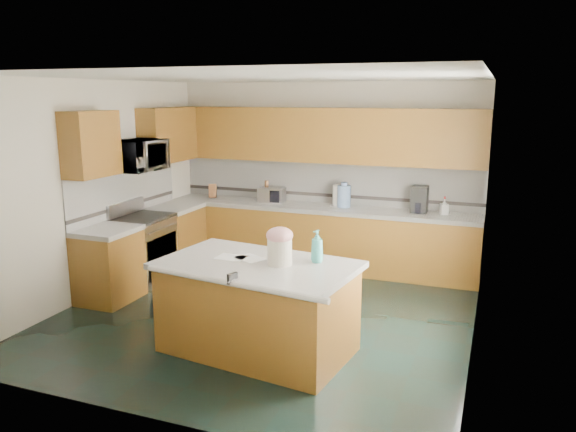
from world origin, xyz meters
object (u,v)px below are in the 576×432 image
at_px(soap_bottle_island, 317,246).
at_px(coffee_maker, 420,199).
at_px(treat_jar, 280,252).
at_px(island_base, 258,310).
at_px(island_top, 257,265).
at_px(knife_block, 213,191).
at_px(toaster_oven, 272,195).

height_order(soap_bottle_island, coffee_maker, coffee_maker).
bearing_deg(treat_jar, island_base, -175.19).
height_order(treat_jar, coffee_maker, coffee_maker).
xyz_separation_m(treat_jar, coffee_maker, (0.91, 2.94, 0.06)).
distance_m(island_top, soap_bottle_island, 0.61).
bearing_deg(island_base, coffee_maker, 76.61).
height_order(soap_bottle_island, knife_block, soap_bottle_island).
bearing_deg(knife_block, island_base, -78.07).
bearing_deg(coffee_maker, island_top, -109.94).
bearing_deg(soap_bottle_island, island_top, -140.45).
height_order(island_base, coffee_maker, coffee_maker).
relative_size(island_base, island_top, 0.95).
distance_m(island_base, soap_bottle_island, 0.87).
distance_m(treat_jar, soap_bottle_island, 0.37).
xyz_separation_m(island_base, knife_block, (-2.06, 2.93, 0.60)).
xyz_separation_m(island_base, coffee_maker, (1.14, 2.96, 0.67)).
bearing_deg(coffee_maker, treat_jar, -106.07).
bearing_deg(island_top, toaster_oven, 117.37).
relative_size(treat_jar, soap_bottle_island, 0.78).
height_order(treat_jar, toaster_oven, treat_jar).
height_order(island_top, knife_block, knife_block).
bearing_deg(toaster_oven, island_top, -75.29).
bearing_deg(toaster_oven, knife_block, 174.99).
xyz_separation_m(island_top, knife_block, (-2.06, 2.93, 0.14)).
xyz_separation_m(soap_bottle_island, knife_block, (-2.60, 2.72, -0.05)).
relative_size(treat_jar, knife_block, 1.16).
xyz_separation_m(treat_jar, knife_block, (-2.29, 2.91, -0.02)).
bearing_deg(island_base, soap_bottle_island, 29.60).
xyz_separation_m(knife_block, toaster_oven, (1.01, 0.00, 0.00)).
bearing_deg(toaster_oven, coffee_maker, -4.22).
relative_size(island_top, toaster_oven, 4.95).
relative_size(soap_bottle_island, coffee_maker, 0.87).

